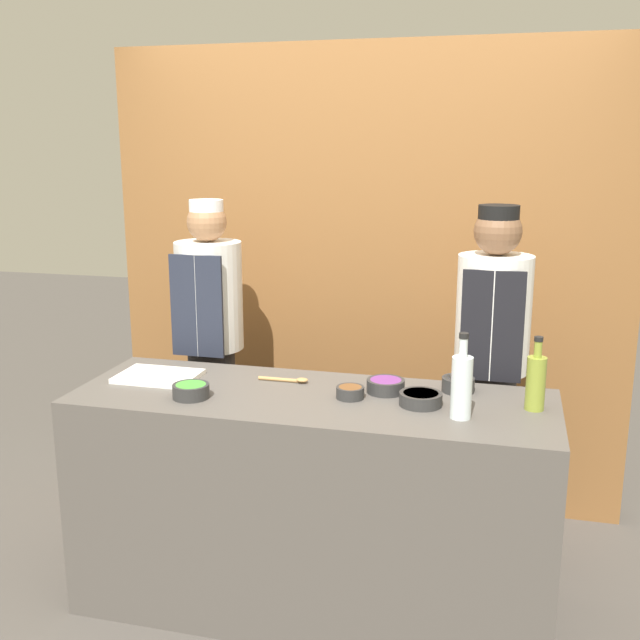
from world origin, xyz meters
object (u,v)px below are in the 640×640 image
at_px(cutting_board, 158,376).
at_px(sauce_bowl_purple, 386,385).
at_px(bottle_oil, 536,381).
at_px(sauce_bowl_yellow, 458,384).
at_px(chef_left, 211,352).
at_px(wooden_spoon, 288,380).
at_px(bottle_clear, 462,385).
at_px(sauce_bowl_orange, 421,398).
at_px(chef_right, 490,372).
at_px(sauce_bowl_green, 191,390).
at_px(sauce_bowl_brown, 350,392).

bearing_deg(cutting_board, sauce_bowl_purple, 3.66).
bearing_deg(bottle_oil, sauce_bowl_yellow, 154.16).
bearing_deg(chef_left, cutting_board, -91.85).
distance_m(sauce_bowl_purple, wooden_spoon, 0.42).
height_order(sauce_bowl_yellow, wooden_spoon, sauce_bowl_yellow).
bearing_deg(bottle_clear, sauce_bowl_orange, 146.85).
bearing_deg(chef_right, sauce_bowl_purple, -130.05).
bearing_deg(cutting_board, bottle_clear, -6.92).
relative_size(sauce_bowl_green, chef_left, 0.09).
xyz_separation_m(sauce_bowl_green, bottle_oil, (1.31, 0.20, 0.08)).
xyz_separation_m(sauce_bowl_yellow, sauce_bowl_green, (-1.01, -0.34, -0.00)).
relative_size(sauce_bowl_purple, sauce_bowl_green, 1.05).
height_order(sauce_bowl_yellow, chef_right, chef_right).
xyz_separation_m(sauce_bowl_yellow, sauce_bowl_brown, (-0.41, -0.19, -0.01)).
height_order(sauce_bowl_brown, wooden_spoon, sauce_bowl_brown).
height_order(cutting_board, bottle_clear, bottle_clear).
relative_size(sauce_bowl_yellow, cutting_board, 0.39).
height_order(bottle_oil, chef_right, chef_right).
bearing_deg(bottle_clear, bottle_oil, 31.09).
xyz_separation_m(sauce_bowl_orange, sauce_bowl_yellow, (0.13, 0.20, 0.00)).
height_order(cutting_board, chef_right, chef_right).
relative_size(bottle_oil, bottle_clear, 0.89).
distance_m(sauce_bowl_yellow, chef_left, 1.30).
height_order(sauce_bowl_purple, sauce_bowl_green, sauce_bowl_green).
bearing_deg(wooden_spoon, bottle_clear, -18.65).
relative_size(sauce_bowl_purple, sauce_bowl_yellow, 1.16).
distance_m(sauce_bowl_yellow, wooden_spoon, 0.70).
distance_m(sauce_bowl_brown, chef_right, 0.78).
bearing_deg(wooden_spoon, sauce_bowl_yellow, 4.50).
height_order(sauce_bowl_purple, bottle_clear, bottle_clear).
height_order(sauce_bowl_yellow, bottle_clear, bottle_clear).
height_order(cutting_board, wooden_spoon, wooden_spoon).
bearing_deg(bottle_clear, sauce_bowl_yellow, 95.83).
height_order(sauce_bowl_purple, bottle_oil, bottle_oil).
bearing_deg(bottle_clear, chef_right, 82.90).
bearing_deg(chef_right, sauce_bowl_green, -147.15).
bearing_deg(wooden_spoon, sauce_bowl_green, -137.83).
distance_m(sauce_bowl_orange, bottle_clear, 0.21).
height_order(cutting_board, chef_left, chef_left).
bearing_deg(sauce_bowl_purple, bottle_clear, -34.84).
distance_m(cutting_board, wooden_spoon, 0.56).
distance_m(sauce_bowl_purple, sauce_bowl_yellow, 0.29).
distance_m(chef_left, chef_right, 1.35).
relative_size(sauce_bowl_orange, chef_right, 0.10).
bearing_deg(sauce_bowl_brown, chef_left, 145.02).
distance_m(sauce_bowl_purple, sauce_bowl_green, 0.78).
bearing_deg(chef_right, wooden_spoon, -151.39).
distance_m(bottle_oil, chef_right, 0.58).
bearing_deg(wooden_spoon, sauce_bowl_orange, -14.08).
distance_m(sauce_bowl_brown, chef_left, 1.01).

